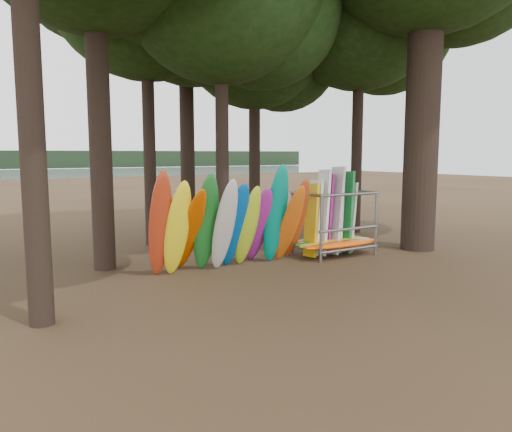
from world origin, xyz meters
TOP-DOWN VIEW (x-y plane):
  - ground at (0.00, 0.00)m, footprint 120.00×120.00m
  - lake at (0.00, 60.00)m, footprint 160.00×160.00m
  - oak_3 at (2.49, 6.88)m, footprint 7.14×7.14m
  - oak_6 at (5.82, 4.19)m, footprint 8.10×8.10m
  - kayak_row at (-1.87, 0.94)m, footprint 5.16×1.97m
  - storage_rack at (1.90, 1.00)m, footprint 3.03×1.50m

SIDE VIEW (x-z plane):
  - ground at x=0.00m, z-range 0.00..0.00m
  - lake at x=0.00m, z-range 0.00..0.00m
  - storage_rack at x=1.90m, z-range -0.47..2.43m
  - kayak_row at x=-1.87m, z-range -0.26..2.87m
  - oak_3 at x=2.49m, z-range 2.55..13.89m
  - oak_6 at x=5.82m, z-range 2.90..15.78m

